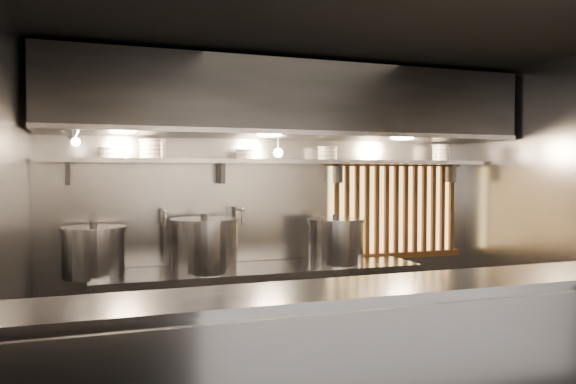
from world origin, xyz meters
TOP-DOWN VIEW (x-y plane):
  - ceiling at (0.00, 0.00)m, footprint 4.50×4.50m
  - wall_back at (0.00, 1.50)m, footprint 4.50×0.00m
  - wall_left at (-2.25, 0.00)m, footprint 0.00×3.00m
  - wall_right at (2.25, 0.00)m, footprint 0.00×3.00m
  - serving_counter at (0.00, -0.96)m, footprint 4.50×0.56m
  - cooking_bench at (-0.30, 1.13)m, footprint 3.00×0.70m
  - bowl_shelf at (0.00, 1.32)m, footprint 4.40×0.34m
  - exhaust_hood at (0.00, 1.10)m, footprint 4.40×0.81m
  - wood_screen at (1.30, 1.45)m, footprint 1.56×0.09m
  - faucet_left at (-1.15, 1.37)m, footprint 0.04×0.30m
  - faucet_right at (-0.45, 1.37)m, footprint 0.04×0.30m
  - heat_lamp at (-1.90, 0.85)m, footprint 0.25×0.35m
  - pendant_bulb at (-0.10, 1.20)m, footprint 0.09×0.09m
  - stock_pot_left at (-1.75, 1.16)m, footprint 0.67×0.67m
  - stock_pot_mid at (-0.83, 1.08)m, footprint 0.75×0.75m
  - stock_pot_right at (0.44, 1.09)m, footprint 0.72×0.72m
  - bowl_stack_0 at (-1.60, 1.32)m, footprint 0.24×0.24m
  - bowl_stack_1 at (-1.24, 1.32)m, footprint 0.24×0.24m
  - bowl_stack_2 at (-0.37, 1.32)m, footprint 0.23×0.23m
  - bowl_stack_3 at (0.45, 1.32)m, footprint 0.20×0.20m
  - bowl_stack_4 at (1.78, 1.32)m, footprint 0.21×0.21m

SIDE VIEW (x-z plane):
  - cooking_bench at x=-0.30m, z-range 0.00..0.90m
  - serving_counter at x=0.00m, z-range 0.00..1.13m
  - stock_pot_left at x=-1.75m, z-range 0.88..1.34m
  - stock_pot_right at x=0.44m, z-range 0.88..1.36m
  - stock_pot_mid at x=-0.83m, z-range 0.88..1.39m
  - faucet_left at x=-1.15m, z-range 1.06..1.56m
  - faucet_right at x=-0.45m, z-range 1.06..1.56m
  - wood_screen at x=1.30m, z-range 0.86..1.90m
  - wall_back at x=0.00m, z-range -0.85..3.65m
  - wall_left at x=-2.25m, z-range -0.10..2.90m
  - wall_right at x=2.25m, z-range -0.10..2.90m
  - bowl_shelf at x=0.00m, z-range 1.86..1.90m
  - bowl_stack_0 at x=-1.60m, z-range 1.90..1.99m
  - bowl_stack_2 at x=-0.37m, z-range 1.90..1.99m
  - pendant_bulb at x=-0.10m, z-range 1.87..2.05m
  - bowl_stack_3 at x=0.45m, z-range 1.90..2.03m
  - bowl_stack_1 at x=-1.24m, z-range 1.90..2.07m
  - bowl_stack_4 at x=1.78m, z-range 1.90..2.07m
  - heat_lamp at x=-1.90m, z-range 1.97..2.17m
  - exhaust_hood at x=0.00m, z-range 2.10..2.75m
  - ceiling at x=0.00m, z-range 2.80..2.80m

